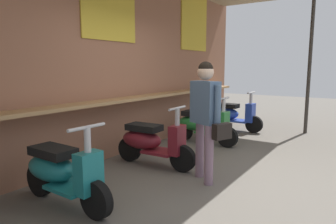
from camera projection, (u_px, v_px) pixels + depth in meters
The scene contains 7 objects.
ground_plane at pixel (213, 178), 4.27m from camera, with size 26.07×26.07×0.00m, color #605B54.
market_stall_facade at pixel (115, 42), 4.98m from camera, with size 9.31×2.76×3.50m.
scooter_teal at pixel (60, 171), 3.42m from camera, with size 0.46×1.40×0.97m.
scooter_maroon at pixel (150, 141), 4.79m from camera, with size 0.47×1.40×0.97m.
scooter_green at pixel (201, 124), 6.18m from camera, with size 0.46×1.40×0.97m.
scooter_blue at pixel (231, 114), 7.48m from camera, with size 0.46×1.40×0.97m.
shopper_with_handbag at pixel (206, 110), 4.05m from camera, with size 0.40×0.65×1.62m.
Camera 1 is at (-3.74, -1.76, 1.55)m, focal length 32.54 mm.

